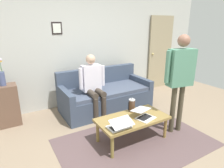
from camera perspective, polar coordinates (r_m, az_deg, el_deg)
ground_plane at (r=3.27m, az=7.72°, el=-17.43°), size 7.68×7.68×0.00m
area_rug at (r=3.34m, az=6.81°, el=-16.50°), size 2.41×1.57×0.01m
back_wall at (r=4.64m, az=-8.77°, el=10.91°), size 7.04×0.11×2.70m
interior_door at (r=5.91m, az=13.83°, el=8.81°), size 0.82×0.09×2.05m
couch at (r=4.37m, az=-2.05°, el=-3.43°), size 1.95×0.91×0.88m
coffee_table at (r=3.23m, az=5.96°, el=-10.44°), size 1.15×0.59×0.40m
laptop_left at (r=3.21m, az=9.24°, el=-8.91°), size 0.36×0.39×0.14m
laptop_center at (r=2.90m, az=2.33°, el=-11.91°), size 0.34×0.28×0.15m
french_press at (r=3.38m, az=5.79°, el=-6.20°), size 0.13×0.11×0.25m
side_shelf at (r=4.15m, az=-28.34°, el=-5.53°), size 0.42×0.32×0.78m
flower_vase at (r=3.99m, az=-29.47°, el=1.96°), size 0.11×0.11×0.50m
person_standing at (r=3.41m, az=19.32°, el=3.25°), size 0.59×0.27×1.69m
person_seated at (r=3.88m, az=-5.55°, el=0.36°), size 0.55×0.51×1.28m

